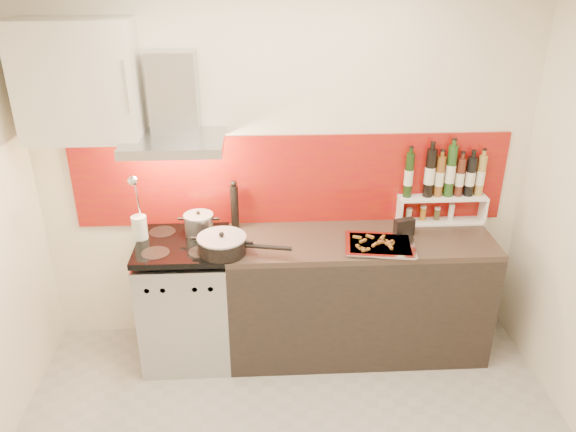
{
  "coord_description": "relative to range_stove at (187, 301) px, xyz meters",
  "views": [
    {
      "loc": [
        -0.17,
        -2.23,
        2.65
      ],
      "look_at": [
        0.0,
        0.95,
        1.15
      ],
      "focal_mm": 35.0,
      "sensor_mm": 36.0,
      "label": 1
    }
  ],
  "objects": [
    {
      "name": "saute_pan",
      "position": [
        0.28,
        -0.15,
        0.52
      ],
      "size": [
        0.6,
        0.31,
        0.15
      ],
      "color": "black",
      "rests_on": "range_stove"
    },
    {
      "name": "pepper_mill",
      "position": [
        0.35,
        0.21,
        0.63
      ],
      "size": [
        0.06,
        0.06,
        0.35
      ],
      "color": "black",
      "rests_on": "counter"
    },
    {
      "name": "stock_pot",
      "position": [
        0.11,
        0.1,
        0.54
      ],
      "size": [
        0.2,
        0.2,
        0.17
      ],
      "color": "#B7B7BA",
      "rests_on": "range_stove"
    },
    {
      "name": "range_stove",
      "position": [
        0.0,
        0.0,
        0.0
      ],
      "size": [
        0.6,
        0.6,
        0.91
      ],
      "color": "#B7B7BA",
      "rests_on": "ground"
    },
    {
      "name": "step_shelf",
      "position": [
        1.82,
        0.24,
        0.72
      ],
      "size": [
        0.62,
        0.17,
        0.57
      ],
      "color": "white",
      "rests_on": "counter"
    },
    {
      "name": "counter",
      "position": [
        1.2,
        0.0,
        0.01
      ],
      "size": [
        1.8,
        0.6,
        0.9
      ],
      "color": "black",
      "rests_on": "ground"
    },
    {
      "name": "range_hood",
      "position": [
        0.0,
        0.14,
        1.3
      ],
      "size": [
        0.62,
        0.5,
        0.61
      ],
      "color": "#B7B7BA",
      "rests_on": "back_wall"
    },
    {
      "name": "upper_cabinet",
      "position": [
        -0.55,
        0.13,
        1.51
      ],
      "size": [
        0.7,
        0.35,
        0.72
      ],
      "primitive_type": "cube",
      "color": "beige",
      "rests_on": "back_wall"
    },
    {
      "name": "back_wall",
      "position": [
        0.7,
        0.3,
        0.86
      ],
      "size": [
        3.4,
        0.02,
        2.6
      ],
      "primitive_type": "cube",
      "color": "silver",
      "rests_on": "ground"
    },
    {
      "name": "baking_tray",
      "position": [
        1.3,
        -0.12,
        0.47
      ],
      "size": [
        0.5,
        0.41,
        0.03
      ],
      "color": "silver",
      "rests_on": "counter"
    },
    {
      "name": "utensil_jar",
      "position": [
        -0.28,
        0.06,
        0.6
      ],
      "size": [
        0.1,
        0.15,
        0.49
      ],
      "color": "silver",
      "rests_on": "range_stove"
    },
    {
      "name": "caddy_box",
      "position": [
        1.5,
        0.04,
        0.52
      ],
      "size": [
        0.15,
        0.09,
        0.12
      ],
      "primitive_type": "cube",
      "rotation": [
        0.0,
        0.0,
        0.27
      ],
      "color": "black",
      "rests_on": "counter"
    },
    {
      "name": "backsplash",
      "position": [
        0.75,
        0.29,
        0.78
      ],
      "size": [
        3.0,
        0.02,
        0.64
      ],
      "primitive_type": "cube",
      "color": "maroon",
      "rests_on": "back_wall"
    }
  ]
}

